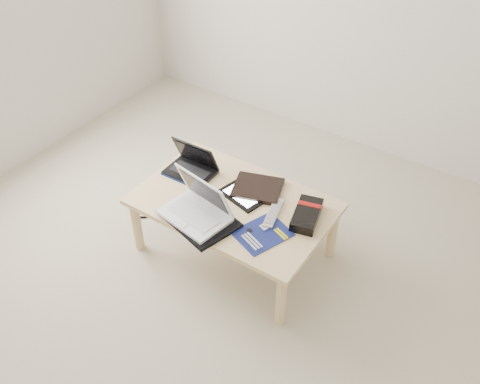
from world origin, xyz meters
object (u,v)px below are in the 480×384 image
Objects in this scene: white_laptop at (198,207)px; gpu_box at (307,215)px; coffee_table at (234,208)px; netbook at (192,166)px.

white_laptop is 0.60m from gpu_box.
coffee_table is 3.75× the size of netbook.
white_laptop is at bearing -113.36° from coffee_table.
netbook is 0.78m from gpu_box.
coffee_table is at bearing 66.64° from white_laptop.
gpu_box is at bearing 14.45° from coffee_table.
white_laptop is at bearing -147.67° from gpu_box.
white_laptop is (0.27, -0.30, 0.03)m from netbook.
netbook is at bearing -178.69° from gpu_box.
white_laptop reaches higher than coffee_table.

